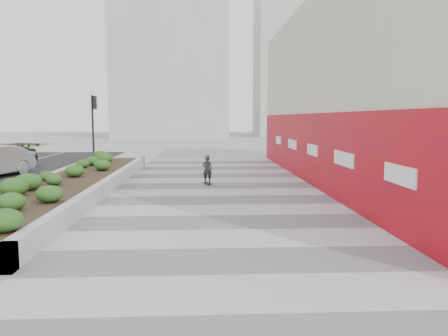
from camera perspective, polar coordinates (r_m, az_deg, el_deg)
The scene contains 9 objects.
ground at distance 10.14m, azimuth 0.60°, elevation -9.50°, with size 160.00×160.00×0.00m, color gray.
walkway at distance 13.05m, azimuth -0.20°, elevation -5.85°, with size 8.00×36.00×0.01m, color #A8A8AD.
building at distance 20.22m, azimuth 19.42°, elevation 9.49°, with size 6.04×24.08×8.00m.
planter at distance 17.60m, azimuth -19.03°, elevation -1.61°, with size 3.00×18.00×0.90m.
traffic_signal_near at distance 28.03m, azimuth -16.65°, elevation 6.17°, with size 0.33×0.28×4.20m.
distant_bldg_north_l at distance 65.28m, azimuth -6.87°, elevation 12.80°, with size 16.00×12.00×20.00m, color #ADAAA3.
distant_bldg_north_r at distance 72.04m, azimuth 9.97°, elevation 13.76°, with size 14.00×10.00×24.00m, color #ADAAA3.
manhole_cover at distance 13.08m, azimuth 2.00°, elevation -5.83°, with size 0.44×0.44×0.01m, color #595654.
skateboarder at distance 18.44m, azimuth -2.21°, elevation -0.14°, with size 0.46×0.75×1.30m.
Camera 1 is at (-0.59, -9.73, 2.80)m, focal length 35.00 mm.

